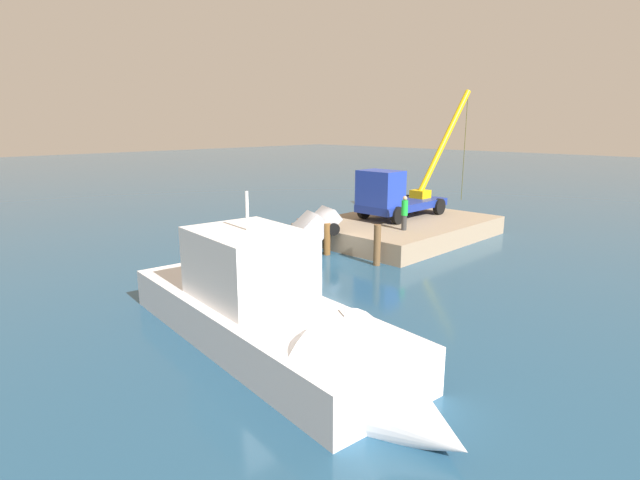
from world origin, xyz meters
name	(u,v)px	position (x,y,z in m)	size (l,w,h in m)	color
ground	(321,259)	(0.00, 0.00, 0.00)	(200.00, 200.00, 0.00)	navy
dock	(401,229)	(-6.82, 0.00, 0.53)	(10.71, 7.68, 1.07)	gray
crane_truck	(396,193)	(-6.98, -0.61, 2.57)	(9.51, 2.76, 7.73)	navy
dock_worker	(404,213)	(-4.47, 1.82, 2.01)	(0.34, 0.34, 1.84)	#323232
salvaged_car	(300,241)	(0.00, -1.55, 0.63)	(4.45, 3.23, 3.62)	#99999E
moored_yacht	(294,341)	(8.44, 7.30, 0.63)	(5.02, 13.51, 6.12)	white
piling_near	(300,233)	(-0.79, -2.41, 0.81)	(0.31, 0.31, 1.61)	brown
piling_mid	(327,239)	(-0.78, -0.34, 0.83)	(0.37, 0.37, 1.67)	brown
piling_far	(377,245)	(-1.04, 2.74, 0.99)	(0.34, 0.34, 1.98)	brown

